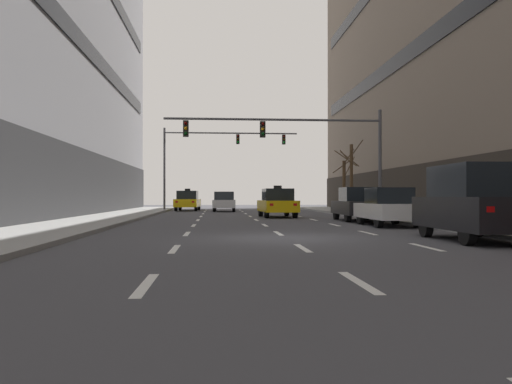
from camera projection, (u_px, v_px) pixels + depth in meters
ground_plane at (286, 238)px, 15.54m from camera, size 120.00×120.00×0.00m
sidewalk_left at (10, 237)px, 14.93m from camera, size 3.79×80.00×0.14m
lane_stripe_l1_s2 at (146, 285)px, 7.33m from camera, size 0.16×2.00×0.01m
lane_stripe_l1_s3 at (175, 249)px, 12.32m from camera, size 0.16×2.00×0.01m
lane_stripe_l1_s4 at (187, 234)px, 17.30m from camera, size 0.16×2.00×0.01m
lane_stripe_l1_s5 at (194, 225)px, 22.29m from camera, size 0.16×2.00×0.01m
lane_stripe_l1_s6 at (198, 220)px, 27.27m from camera, size 0.16×2.00×0.01m
lane_stripe_l1_s7 at (201, 216)px, 32.26m from camera, size 0.16×2.00×0.01m
lane_stripe_l1_s8 at (203, 214)px, 37.24m from camera, size 0.16×2.00×0.01m
lane_stripe_l1_s9 at (205, 212)px, 42.23m from camera, size 0.16×2.00×0.01m
lane_stripe_l1_s10 at (206, 210)px, 47.22m from camera, size 0.16×2.00×0.01m
lane_stripe_l2_s2 at (359, 282)px, 7.56m from camera, size 0.16×2.00×0.01m
lane_stripe_l2_s3 at (303, 248)px, 12.55m from camera, size 0.16×2.00×0.01m
lane_stripe_l2_s4 at (278, 233)px, 17.54m from camera, size 0.16×2.00×0.01m
lane_stripe_l2_s5 at (265, 225)px, 22.52m from camera, size 0.16×2.00×0.01m
lane_stripe_l2_s6 at (256, 220)px, 27.51m from camera, size 0.16×2.00×0.01m
lane_stripe_l2_s7 at (250, 216)px, 32.49m from camera, size 0.16×2.00×0.01m
lane_stripe_l2_s8 at (246, 214)px, 37.48m from camera, size 0.16×2.00×0.01m
lane_stripe_l2_s9 at (242, 212)px, 42.46m from camera, size 0.16×2.00×0.01m
lane_stripe_l2_s10 at (240, 210)px, 47.45m from camera, size 0.16×2.00×0.01m
lane_stripe_l3_s3 at (426, 247)px, 12.78m from camera, size 0.16×2.00×0.01m
lane_stripe_l3_s4 at (367, 233)px, 17.77m from camera, size 0.16×2.00×0.01m
lane_stripe_l3_s5 at (334, 225)px, 22.75m from camera, size 0.16×2.00×0.01m
lane_stripe_l3_s6 at (313, 220)px, 27.74m from camera, size 0.16×2.00×0.01m
lane_stripe_l3_s7 at (299, 216)px, 32.73m from camera, size 0.16×2.00×0.01m
lane_stripe_l3_s8 at (288, 213)px, 37.71m from camera, size 0.16×2.00×0.01m
lane_stripe_l3_s9 at (280, 211)px, 42.70m from camera, size 0.16×2.00×0.01m
lane_stripe_l3_s10 at (273, 210)px, 47.68m from camera, size 0.16×2.00×0.01m
taxi_driving_0 at (277, 203)px, 31.13m from camera, size 2.09×4.66×1.91m
car_driving_1 at (224, 202)px, 42.92m from camera, size 1.93×4.42×1.64m
taxi_driving_2 at (188, 201)px, 44.92m from camera, size 2.16×4.72×1.93m
car_parked_1 at (473, 203)px, 14.58m from camera, size 1.94×4.49×2.16m
car_parked_2 at (388, 207)px, 21.82m from camera, size 1.84×4.34×1.62m
car_parked_3 at (358, 204)px, 26.44m from camera, size 2.05×4.64×1.72m
traffic_signal_0 at (300, 139)px, 27.15m from camera, size 11.52×0.35×5.75m
traffic_signal_1 at (211, 150)px, 44.44m from camera, size 11.54×0.35×7.00m
street_tree_0 at (351, 176)px, 37.60m from camera, size 2.10×2.09×5.24m
street_tree_1 at (344, 184)px, 39.81m from camera, size 1.79×1.86×4.52m
pedestrian_0 at (388, 199)px, 31.33m from camera, size 0.53×0.21×1.62m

